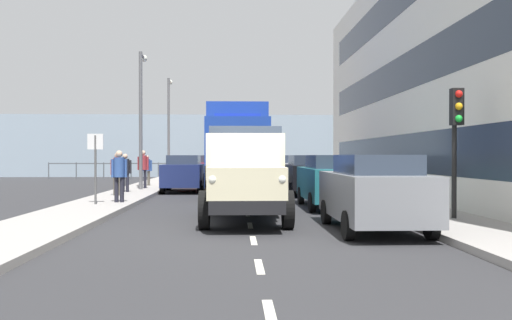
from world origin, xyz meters
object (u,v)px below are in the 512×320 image
at_px(car_grey_kerbside_near, 374,191).
at_px(car_teal_kerbside_1, 331,180).
at_px(lamp_post_promenade, 141,107).
at_px(street_sign, 95,156).
at_px(lorry_cargo_blue, 237,147).
at_px(pedestrian_near_railing, 143,166).
at_px(truck_vintage_cream, 245,176).
at_px(car_silver_kerbside_3, 291,170).
at_px(car_navy_oppositeside_0, 184,173).
at_px(car_maroon_oppositeside_2, 200,167).
at_px(lamp_post_far, 169,119).
at_px(pedestrian_strolling, 117,170).
at_px(pedestrian_with_bag, 119,172).
at_px(traffic_light_near, 456,124).
at_px(pedestrian_by_lamp, 147,168).
at_px(pedestrian_couple_b, 125,170).
at_px(car_red_oppositeside_1, 193,170).
at_px(car_black_kerbside_2, 306,174).

xyz_separation_m(car_grey_kerbside_near, car_teal_kerbside_1, (0.00, -5.33, -0.00)).
distance_m(lamp_post_promenade, street_sign, 7.97).
relative_size(lorry_cargo_blue, pedestrian_near_railing, 4.55).
height_order(truck_vintage_cream, street_sign, truck_vintage_cream).
xyz_separation_m(lorry_cargo_blue, car_silver_kerbside_3, (-3.00, -6.29, -1.18)).
height_order(car_grey_kerbside_near, car_navy_oppositeside_0, same).
xyz_separation_m(car_maroon_oppositeside_2, lamp_post_far, (1.95, 1.30, 3.21)).
xyz_separation_m(car_teal_kerbside_1, car_silver_kerbside_3, (0.00, -12.22, -0.00)).
xyz_separation_m(car_teal_kerbside_1, pedestrian_strolling, (7.69, -3.74, 0.23)).
height_order(car_maroon_oppositeside_2, pedestrian_with_bag, pedestrian_with_bag).
distance_m(pedestrian_strolling, pedestrian_near_railing, 4.56).
relative_size(pedestrian_with_bag, traffic_light_near, 0.54).
xyz_separation_m(car_maroon_oppositeside_2, pedestrian_by_lamp, (2.17, 8.85, 0.17)).
relative_size(pedestrian_with_bag, lamp_post_far, 0.26).
relative_size(pedestrian_couple_b, street_sign, 0.72).
height_order(pedestrian_strolling, traffic_light_near, traffic_light_near).
height_order(car_silver_kerbside_3, lamp_post_promenade, lamp_post_promenade).
bearing_deg(car_red_oppositeside_1, lorry_cargo_blue, 108.58).
height_order(pedestrian_near_railing, street_sign, street_sign).
height_order(car_teal_kerbside_1, car_black_kerbside_2, same).
bearing_deg(car_red_oppositeside_1, lamp_post_far, -67.86).
bearing_deg(car_red_oppositeside_1, pedestrian_by_lamp, 51.77).
height_order(truck_vintage_cream, pedestrian_couple_b, truck_vintage_cream).
bearing_deg(pedestrian_by_lamp, pedestrian_near_railing, 94.89).
bearing_deg(traffic_light_near, pedestrian_couple_b, -44.78).
relative_size(truck_vintage_cream, lorry_cargo_blue, 0.69).
height_order(car_teal_kerbside_1, lamp_post_far, lamp_post_far).
relative_size(car_teal_kerbside_1, car_silver_kerbside_3, 1.03).
distance_m(lorry_cargo_blue, car_maroon_oppositeside_2, 13.79).
height_order(car_navy_oppositeside_0, street_sign, street_sign).
distance_m(car_navy_oppositeside_0, pedestrian_with_bag, 7.27).
distance_m(car_grey_kerbside_near, street_sign, 9.28).
relative_size(car_black_kerbside_2, street_sign, 2.01).
distance_m(pedestrian_by_lamp, street_sign, 10.62).
bearing_deg(pedestrian_with_bag, car_maroon_oppositeside_2, -94.46).
xyz_separation_m(car_grey_kerbside_near, pedestrian_with_bag, (6.96, -6.01, 0.27)).
relative_size(pedestrian_with_bag, street_sign, 0.77).
distance_m(traffic_light_near, street_sign, 10.80).
height_order(pedestrian_with_bag, pedestrian_near_railing, pedestrian_near_railing).
distance_m(pedestrian_strolling, pedestrian_couple_b, 2.00).
height_order(car_navy_oppositeside_0, car_maroon_oppositeside_2, same).
bearing_deg(lorry_cargo_blue, car_grey_kerbside_near, 104.94).
xyz_separation_m(car_silver_kerbside_3, lamp_post_promenade, (7.43, 4.59, 3.04)).
relative_size(car_grey_kerbside_near, car_teal_kerbside_1, 0.95).
distance_m(lamp_post_promenade, lamp_post_far, 10.51).
bearing_deg(pedestrian_strolling, car_maroon_oppositeside_2, -97.94).
height_order(pedestrian_with_bag, lamp_post_far, lamp_post_far).
height_order(car_maroon_oppositeside_2, pedestrian_by_lamp, car_maroon_oppositeside_2).
height_order(lamp_post_far, street_sign, lamp_post_far).
distance_m(car_grey_kerbside_near, pedestrian_strolling, 11.89).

